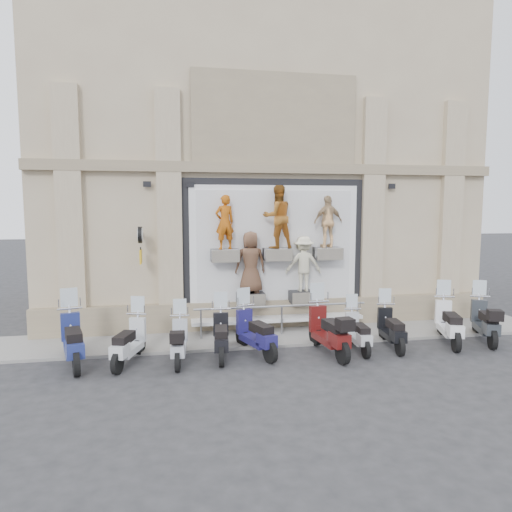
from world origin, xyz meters
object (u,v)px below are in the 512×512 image
at_px(clock_sign_bracket, 140,240).
at_px(scooter_d, 221,327).
at_px(scooter_i, 449,314).
at_px(scooter_h, 392,320).
at_px(scooter_e, 255,323).
at_px(guard_rail, 282,321).
at_px(scooter_f, 329,321).
at_px(scooter_j, 485,313).
at_px(scooter_a, 72,329).
at_px(scooter_c, 179,333).
at_px(scooter_b, 129,333).
at_px(scooter_g, 358,324).

distance_m(clock_sign_bracket, scooter_d, 3.43).
distance_m(clock_sign_bracket, scooter_i, 8.67).
xyz_separation_m(scooter_d, scooter_h, (4.50, -0.08, -0.02)).
distance_m(clock_sign_bracket, scooter_e, 3.97).
relative_size(guard_rail, scooter_e, 2.55).
xyz_separation_m(clock_sign_bracket, scooter_e, (2.88, -1.87, -2.00)).
distance_m(scooter_f, scooter_j, 4.64).
relative_size(scooter_a, scooter_f, 1.01).
relative_size(scooter_c, scooter_e, 0.89).
height_order(scooter_e, scooter_j, scooter_j).
xyz_separation_m(clock_sign_bracket, scooter_b, (-0.20, -1.98, -2.04)).
relative_size(scooter_e, scooter_i, 0.97).
xyz_separation_m(scooter_e, scooter_f, (1.81, -0.32, 0.06)).
bearing_deg(scooter_f, scooter_i, -2.29).
bearing_deg(scooter_f, scooter_g, 3.41).
bearing_deg(scooter_a, guard_rail, -1.12).
xyz_separation_m(scooter_a, scooter_d, (3.49, -0.05, -0.10)).
height_order(scooter_b, scooter_g, scooter_b).
height_order(scooter_e, scooter_f, scooter_f).
xyz_separation_m(scooter_b, scooter_i, (8.42, 0.06, 0.07)).
relative_size(scooter_g, scooter_i, 0.83).
distance_m(scooter_e, scooter_h, 3.64).
height_order(scooter_c, scooter_e, scooter_e).
relative_size(scooter_c, scooter_d, 0.94).
distance_m(guard_rail, scooter_g, 2.29).
relative_size(clock_sign_bracket, scooter_i, 0.50).
bearing_deg(guard_rail, scooter_b, -159.68).
relative_size(guard_rail, scooter_a, 2.37).
distance_m(scooter_a, scooter_g, 7.04).
height_order(scooter_a, scooter_g, scooter_a).
bearing_deg(clock_sign_bracket, scooter_f, -25.01).
height_order(scooter_e, scooter_i, scooter_i).
relative_size(scooter_d, scooter_g, 1.11).
height_order(scooter_a, scooter_h, scooter_a).
relative_size(scooter_h, scooter_i, 0.90).
bearing_deg(scooter_j, scooter_e, -159.17).
bearing_deg(scooter_g, scooter_e, -179.22).
bearing_deg(scooter_e, scooter_i, -19.17).
xyz_separation_m(scooter_f, scooter_h, (1.82, 0.21, -0.12)).
height_order(scooter_b, scooter_d, scooter_d).
height_order(scooter_d, scooter_f, scooter_f).
bearing_deg(scooter_g, scooter_i, 6.81).
bearing_deg(scooter_h, scooter_j, 9.52).
distance_m(clock_sign_bracket, scooter_h, 7.11).
relative_size(clock_sign_bracket, scooter_d, 0.54).
relative_size(guard_rail, scooter_g, 2.97).
distance_m(guard_rail, clock_sign_bracket, 4.57).
height_order(guard_rail, scooter_e, scooter_e).
bearing_deg(scooter_b, scooter_i, 17.86).
bearing_deg(scooter_d, scooter_g, 3.39).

